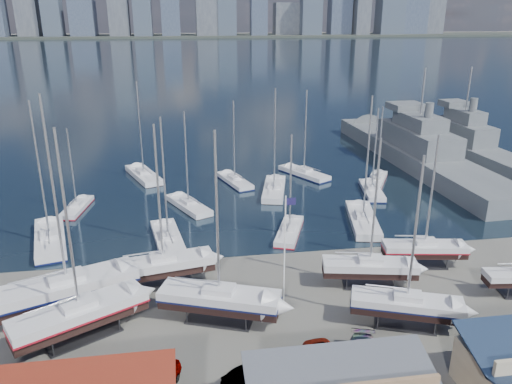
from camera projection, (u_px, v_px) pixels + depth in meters
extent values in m
plane|color=#605E59|center=(292.00, 302.00, 46.93)|extent=(1400.00, 1400.00, 0.00)
cube|color=#172835|center=(192.00, 54.00, 335.49)|extent=(1400.00, 600.00, 0.40)
cube|color=#2D332D|center=(185.00, 36.00, 577.04)|extent=(1400.00, 80.00, 2.20)
cube|color=#3D4756|center=(52.00, 9.00, 539.93)|extent=(19.55, 21.83, 55.97)
cube|color=#475166|center=(83.00, 18.00, 553.31)|extent=(26.03, 30.49, 37.14)
cube|color=#3D4756|center=(142.00, 4.00, 548.01)|extent=(19.42, 28.42, 67.60)
cube|color=#475166|center=(170.00, 10.00, 557.59)|extent=(20.24, 23.80, 54.09)
cube|color=#595E66|center=(207.00, 10.00, 560.36)|extent=(24.62, 19.72, 54.00)
cube|color=#3D4756|center=(226.00, 9.00, 561.47)|extent=(20.75, 17.93, 55.97)
cube|color=#475166|center=(259.00, 15.00, 567.26)|extent=(18.36, 16.25, 43.03)
cube|color=#595E66|center=(286.00, 19.00, 591.23)|extent=(28.49, 22.03, 35.69)
cube|color=#3D4756|center=(311.00, 13.00, 576.03)|extent=(23.34, 17.87, 49.11)
cube|color=#475166|center=(340.00, 1.00, 590.89)|extent=(25.35, 19.79, 75.95)
cube|color=#595E66|center=(361.00, 9.00, 591.23)|extent=(17.00, 27.45, 57.67)
cube|color=#475166|center=(413.00, 2.00, 606.95)|extent=(30.82, 28.37, 74.41)
cube|color=#595E66|center=(435.00, 0.00, 612.37)|extent=(21.74, 17.03, 77.48)
cube|color=#2D2D33|center=(71.00, 309.00, 45.66)|extent=(7.40, 5.39, 0.16)
cube|color=black|center=(69.00, 294.00, 45.12)|extent=(12.44, 7.29, 0.98)
cube|color=silver|center=(67.00, 284.00, 44.79)|extent=(12.64, 7.77, 0.98)
cube|color=#0C133F|center=(68.00, 288.00, 44.94)|extent=(12.76, 7.85, 0.20)
cube|color=silver|center=(66.00, 277.00, 44.54)|extent=(3.61, 3.05, 0.50)
cylinder|color=#B2B2B7|center=(54.00, 193.00, 41.84)|extent=(0.22, 0.22, 16.53)
cube|color=#2D2D33|center=(83.00, 335.00, 41.89)|extent=(6.65, 5.40, 0.16)
cube|color=black|center=(81.00, 320.00, 41.36)|extent=(10.90, 7.71, 0.88)
cube|color=silver|center=(79.00, 310.00, 41.07)|extent=(11.13, 8.11, 0.88)
cube|color=maroon|center=(80.00, 315.00, 41.20)|extent=(11.24, 8.20, 0.18)
cube|color=silver|center=(78.00, 303.00, 40.83)|extent=(3.31, 2.97, 0.50)
cylinder|color=#B2B2B7|center=(67.00, 222.00, 38.41)|extent=(0.22, 0.22, 14.90)
cube|color=#2D2D33|center=(165.00, 283.00, 50.07)|extent=(5.86, 3.50, 0.16)
cube|color=black|center=(164.00, 269.00, 49.56)|extent=(10.25, 4.20, 0.80)
cube|color=silver|center=(163.00, 262.00, 49.29)|extent=(10.33, 4.61, 0.80)
cube|color=silver|center=(163.00, 256.00, 49.07)|extent=(2.77, 2.11, 0.50)
cylinder|color=#B2B2B7|center=(158.00, 195.00, 46.89)|extent=(0.22, 0.22, 13.47)
cube|color=#2D2D33|center=(220.00, 319.00, 44.15)|extent=(6.37, 4.53, 0.16)
cube|color=black|center=(220.00, 304.00, 43.63)|extent=(10.76, 6.07, 0.84)
cube|color=silver|center=(219.00, 296.00, 43.35)|extent=(10.92, 6.48, 0.84)
cube|color=#0C133F|center=(219.00, 299.00, 43.48)|extent=(11.03, 6.55, 0.17)
cube|color=silver|center=(219.00, 289.00, 43.12)|extent=(3.09, 2.59, 0.50)
cylinder|color=#B2B2B7|center=(217.00, 215.00, 40.80)|extent=(0.22, 0.22, 14.25)
cube|color=#2D2D33|center=(368.00, 284.00, 49.81)|extent=(5.40, 3.25, 0.16)
cube|color=black|center=(369.00, 271.00, 49.30)|extent=(9.43, 3.92, 0.73)
cube|color=silver|center=(370.00, 265.00, 49.06)|extent=(9.51, 4.30, 0.73)
cube|color=silver|center=(370.00, 259.00, 48.85)|extent=(2.55, 1.96, 0.50)
cylinder|color=#B2B2B7|center=(375.00, 202.00, 46.84)|extent=(0.22, 0.22, 12.40)
cube|color=#2D2D33|center=(404.00, 324.00, 43.41)|extent=(5.65, 4.02, 0.16)
cube|color=black|center=(406.00, 309.00, 42.90)|extent=(9.55, 5.37, 0.75)
cube|color=silver|center=(407.00, 302.00, 42.65)|extent=(9.69, 5.74, 0.75)
cube|color=#0C133F|center=(407.00, 305.00, 42.77)|extent=(9.78, 5.80, 0.15)
cube|color=silver|center=(408.00, 296.00, 42.44)|extent=(2.74, 2.29, 0.50)
cylinder|color=#B2B2B7|center=(415.00, 230.00, 40.39)|extent=(0.22, 0.22, 12.64)
cube|color=#2D2D33|center=(423.00, 265.00, 53.72)|extent=(5.08, 2.93, 0.16)
cube|color=black|center=(424.00, 252.00, 53.22)|extent=(8.93, 3.44, 0.70)
cube|color=silver|center=(425.00, 246.00, 52.99)|extent=(8.99, 3.80, 0.70)
cube|color=maroon|center=(425.00, 249.00, 53.09)|extent=(9.08, 3.84, 0.14)
cube|color=silver|center=(426.00, 241.00, 52.78)|extent=(2.38, 1.79, 0.50)
cylinder|color=#B2B2B7|center=(432.00, 191.00, 50.89)|extent=(0.22, 0.22, 11.76)
cube|color=black|center=(51.00, 246.00, 59.00)|extent=(5.46, 12.04, 0.94)
cube|color=silver|center=(50.00, 239.00, 58.69)|extent=(5.94, 12.15, 0.94)
cube|color=#0C133F|center=(50.00, 242.00, 58.83)|extent=(6.00, 12.28, 0.19)
cube|color=silver|center=(49.00, 233.00, 58.44)|extent=(2.60, 3.31, 0.50)
cylinder|color=#B2B2B7|center=(40.00, 171.00, 55.86)|extent=(0.22, 0.22, 15.81)
cube|color=black|center=(77.00, 211.00, 68.94)|extent=(3.18, 8.16, 0.64)
cube|color=silver|center=(77.00, 207.00, 68.73)|extent=(3.51, 8.21, 0.64)
cube|color=maroon|center=(77.00, 209.00, 68.82)|extent=(3.54, 8.29, 0.13)
cube|color=silver|center=(76.00, 203.00, 68.53)|extent=(1.65, 2.18, 0.50)
cylinder|color=#B2B2B7|center=(72.00, 168.00, 66.81)|extent=(0.22, 0.22, 10.74)
cube|color=black|center=(144.00, 180.00, 82.31)|extent=(6.39, 11.11, 0.87)
cube|color=silver|center=(144.00, 175.00, 82.02)|extent=(6.82, 11.28, 0.87)
cube|color=silver|center=(143.00, 171.00, 81.79)|extent=(2.70, 3.21, 0.50)
cylinder|color=#B2B2B7|center=(140.00, 128.00, 79.39)|extent=(0.22, 0.22, 14.73)
cube|color=black|center=(169.00, 245.00, 58.99)|extent=(4.10, 10.72, 0.84)
cube|color=silver|center=(168.00, 239.00, 58.71)|extent=(4.54, 10.79, 0.84)
cube|color=#0C133F|center=(168.00, 242.00, 58.84)|extent=(4.58, 10.90, 0.17)
cube|color=silver|center=(168.00, 234.00, 58.48)|extent=(2.15, 2.86, 0.50)
cylinder|color=#B2B2B7|center=(164.00, 179.00, 56.18)|extent=(0.22, 0.22, 14.12)
cube|color=black|center=(189.00, 210.00, 69.57)|extent=(6.11, 9.43, 0.75)
cube|color=silver|center=(189.00, 205.00, 69.32)|extent=(6.47, 9.60, 0.75)
cube|color=silver|center=(188.00, 201.00, 69.11)|extent=(2.44, 2.80, 0.50)
cylinder|color=#B2B2B7|center=(186.00, 158.00, 67.05)|extent=(0.22, 0.22, 12.68)
cube|color=black|center=(235.00, 185.00, 79.74)|extent=(4.88, 9.36, 0.73)
cube|color=silver|center=(235.00, 181.00, 79.49)|extent=(5.25, 9.48, 0.73)
cube|color=#0C133F|center=(235.00, 183.00, 79.61)|extent=(5.30, 9.58, 0.15)
cube|color=silver|center=(235.00, 177.00, 79.29)|extent=(2.16, 2.65, 0.50)
cylinder|color=#B2B2B7|center=(234.00, 141.00, 77.29)|extent=(0.22, 0.22, 12.34)
cube|color=black|center=(289.00, 236.00, 61.35)|extent=(5.02, 8.85, 0.69)
cube|color=silver|center=(289.00, 231.00, 61.12)|extent=(5.37, 8.98, 0.69)
cube|color=maroon|center=(289.00, 233.00, 61.22)|extent=(5.42, 9.07, 0.14)
cube|color=silver|center=(289.00, 226.00, 60.91)|extent=(2.14, 2.55, 0.50)
cylinder|color=#B2B2B7|center=(291.00, 183.00, 59.02)|extent=(0.22, 0.22, 11.72)
cube|color=black|center=(274.00, 194.00, 75.73)|extent=(5.11, 11.17, 0.87)
cube|color=silver|center=(274.00, 189.00, 75.44)|extent=(5.55, 11.28, 0.87)
cube|color=silver|center=(274.00, 185.00, 75.21)|extent=(2.42, 3.07, 0.50)
cylinder|color=#B2B2B7|center=(275.00, 139.00, 72.82)|extent=(0.22, 0.22, 14.67)
cube|color=black|center=(304.00, 177.00, 83.45)|extent=(6.98, 9.70, 0.79)
cube|color=silver|center=(304.00, 173.00, 83.18)|extent=(7.34, 9.91, 0.79)
cube|color=#0C133F|center=(304.00, 175.00, 83.30)|extent=(7.41, 10.01, 0.16)
cube|color=silver|center=(304.00, 169.00, 82.96)|extent=(2.67, 2.96, 0.50)
cylinder|color=#B2B2B7|center=(305.00, 131.00, 80.80)|extent=(0.22, 0.22, 13.31)
cube|color=black|center=(362.00, 226.00, 64.46)|extent=(5.02, 11.73, 0.91)
cube|color=silver|center=(363.00, 220.00, 64.16)|extent=(5.49, 11.83, 0.91)
cube|color=silver|center=(363.00, 214.00, 63.92)|extent=(2.47, 3.19, 0.50)
cylinder|color=#B2B2B7|center=(368.00, 158.00, 61.40)|extent=(0.22, 0.22, 15.41)
cube|color=black|center=(371.00, 195.00, 75.40)|extent=(3.67, 9.18, 0.72)
cube|color=silver|center=(372.00, 190.00, 75.16)|extent=(4.04, 9.25, 0.72)
cube|color=#0C133F|center=(372.00, 192.00, 75.27)|extent=(4.08, 9.34, 0.14)
cube|color=silver|center=(372.00, 186.00, 74.95)|extent=(1.87, 2.47, 0.50)
cylinder|color=#B2B2B7|center=(375.00, 149.00, 73.00)|extent=(0.22, 0.22, 12.08)
cube|color=black|center=(376.00, 184.00, 80.22)|extent=(5.88, 8.37, 0.68)
cube|color=silver|center=(377.00, 180.00, 79.99)|extent=(6.19, 8.55, 0.68)
cube|color=maroon|center=(377.00, 182.00, 80.10)|extent=(6.25, 8.63, 0.14)
cube|color=silver|center=(377.00, 176.00, 79.79)|extent=(2.27, 2.54, 0.50)
cylinder|color=#B2B2B7|center=(380.00, 143.00, 77.95)|extent=(0.22, 0.22, 11.43)
cube|color=#585C62|center=(415.00, 161.00, 90.12)|extent=(10.94, 53.84, 4.82)
cube|color=#585C62|center=(418.00, 138.00, 88.70)|extent=(7.68, 19.01, 3.60)
cube|color=#585C62|center=(420.00, 121.00, 87.69)|extent=(5.61, 10.92, 2.40)
cube|color=#585C62|center=(406.00, 106.00, 92.06)|extent=(6.23, 5.61, 1.20)
cylinder|color=#B2B2B7|center=(423.00, 91.00, 85.94)|extent=(0.30, 0.30, 8.00)
cube|color=#585C62|center=(460.00, 149.00, 98.07)|extent=(9.36, 41.50, 3.70)
cube|color=#585C62|center=(463.00, 131.00, 96.84)|extent=(6.23, 14.73, 3.60)
cube|color=#585C62|center=(465.00, 116.00, 95.82)|extent=(4.50, 8.48, 2.40)
cube|color=#585C62|center=(454.00, 103.00, 99.03)|extent=(4.88, 4.42, 1.20)
cylinder|color=#B2B2B7|center=(469.00, 88.00, 94.07)|extent=(0.30, 0.30, 8.00)
imported|color=gray|center=(158.00, 382.00, 35.53)|extent=(3.64, 5.07, 1.60)
imported|color=gray|center=(250.00, 377.00, 36.26)|extent=(4.40, 2.87, 1.37)
imported|color=gray|center=(326.00, 360.00, 38.05)|extent=(2.79, 5.05, 1.34)
imported|color=gray|center=(364.00, 359.00, 37.98)|extent=(3.77, 5.95, 1.61)
cylinder|color=white|center=(285.00, 253.00, 44.60)|extent=(0.12, 0.12, 10.84)
cube|color=#191543|center=(291.00, 201.00, 43.02)|extent=(0.90, 0.05, 0.63)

